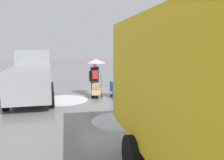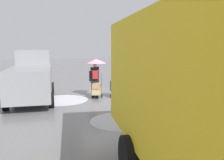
% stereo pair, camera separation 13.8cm
% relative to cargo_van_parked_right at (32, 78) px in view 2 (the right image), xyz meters
% --- Properties ---
extents(ground_plane, '(90.00, 90.00, 0.00)m').
position_rel_cargo_van_parked_right_xyz_m(ground_plane, '(-3.83, 0.18, -1.18)').
color(ground_plane, slate).
extents(slush_patch_near_cluster, '(1.33, 1.33, 0.01)m').
position_rel_cargo_van_parked_right_xyz_m(slush_patch_near_cluster, '(1.01, -1.50, -1.18)').
color(slush_patch_near_cluster, silver).
rests_on(slush_patch_near_cluster, ground).
extents(slush_patch_under_van, '(2.70, 2.70, 0.01)m').
position_rel_cargo_van_parked_right_xyz_m(slush_patch_under_van, '(-1.52, 0.32, -1.18)').
color(slush_patch_under_van, silver).
rests_on(slush_patch_under_van, ground).
extents(slush_patch_mid_street, '(2.40, 2.40, 0.01)m').
position_rel_cargo_van_parked_right_xyz_m(slush_patch_mid_street, '(-3.67, 4.49, -1.18)').
color(slush_patch_mid_street, '#ADAFB5').
rests_on(slush_patch_mid_street, ground).
extents(cargo_van_parked_right, '(2.30, 5.39, 2.60)m').
position_rel_cargo_van_parked_right_xyz_m(cargo_van_parked_right, '(0.00, 0.00, 0.00)').
color(cargo_van_parked_right, gray).
rests_on(cargo_van_parked_right, ground).
extents(shopping_cart_vendor, '(0.58, 0.83, 1.02)m').
position_rel_cargo_van_parked_right_xyz_m(shopping_cart_vendor, '(-4.44, 0.26, -0.61)').
color(shopping_cart_vendor, '#1951B2').
rests_on(shopping_cart_vendor, ground).
extents(hand_dolly_boxes, '(0.70, 0.82, 1.32)m').
position_rel_cargo_van_parked_right_xyz_m(hand_dolly_boxes, '(-3.36, 0.26, -0.68)').
color(hand_dolly_boxes, '#515156').
rests_on(hand_dolly_boxes, ground).
extents(pedestrian_pink_side, '(1.04, 1.04, 2.15)m').
position_rel_cargo_van_parked_right_xyz_m(pedestrian_pink_side, '(-3.36, -0.05, 0.39)').
color(pedestrian_pink_side, black).
rests_on(pedestrian_pink_side, ground).
extents(pedestrian_black_side, '(1.04, 1.04, 2.15)m').
position_rel_cargo_van_parked_right_xyz_m(pedestrian_black_side, '(-6.18, 0.15, 0.39)').
color(pedestrian_black_side, black).
rests_on(pedestrian_black_side, ground).
extents(street_lamp, '(0.28, 0.28, 3.86)m').
position_rel_cargo_van_parked_right_xyz_m(street_lamp, '(-6.99, 2.19, 1.19)').
color(street_lamp, '#2D2D33').
rests_on(street_lamp, ground).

